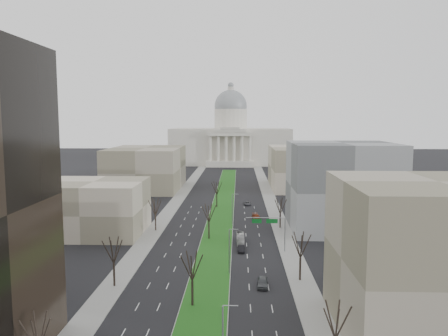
% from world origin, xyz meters
% --- Properties ---
extents(ground, '(600.00, 600.00, 0.00)m').
position_xyz_m(ground, '(0.00, 120.00, 0.00)').
color(ground, black).
rests_on(ground, ground).
extents(median, '(8.00, 222.03, 0.20)m').
position_xyz_m(median, '(0.00, 118.99, 0.10)').
color(median, '#999993').
rests_on(median, ground).
extents(sidewalk_left, '(5.00, 330.00, 0.15)m').
position_xyz_m(sidewalk_left, '(-17.50, 95.00, 0.07)').
color(sidewalk_left, gray).
rests_on(sidewalk_left, ground).
extents(sidewalk_right, '(5.00, 330.00, 0.15)m').
position_xyz_m(sidewalk_right, '(17.50, 95.00, 0.07)').
color(sidewalk_right, gray).
rests_on(sidewalk_right, ground).
extents(capitol, '(80.00, 46.00, 55.00)m').
position_xyz_m(capitol, '(0.00, 269.59, 16.31)').
color(capitol, beige).
rests_on(capitol, ground).
extents(building_beige_left, '(26.00, 22.00, 14.00)m').
position_xyz_m(building_beige_left, '(-33.00, 85.00, 7.00)').
color(building_beige_left, gray).
rests_on(building_beige_left, ground).
extents(building_tan_right, '(26.00, 24.00, 22.00)m').
position_xyz_m(building_tan_right, '(33.00, 32.00, 11.00)').
color(building_tan_right, gray).
rests_on(building_tan_right, ground).
extents(building_grey_right, '(28.00, 26.00, 24.00)m').
position_xyz_m(building_grey_right, '(34.00, 92.00, 12.00)').
color(building_grey_right, slate).
rests_on(building_grey_right, ground).
extents(building_far_left, '(30.00, 40.00, 18.00)m').
position_xyz_m(building_far_left, '(-35.00, 160.00, 9.00)').
color(building_far_left, gray).
rests_on(building_far_left, ground).
extents(building_far_right, '(30.00, 40.00, 18.00)m').
position_xyz_m(building_far_right, '(35.00, 165.00, 9.00)').
color(building_far_right, gray).
rests_on(building_far_right, ground).
extents(tree_left_near, '(5.10, 5.10, 9.18)m').
position_xyz_m(tree_left_near, '(-17.20, 18.00, 6.61)').
color(tree_left_near, black).
rests_on(tree_left_near, ground).
extents(tree_left_mid, '(5.40, 5.40, 9.72)m').
position_xyz_m(tree_left_mid, '(-17.20, 48.00, 7.00)').
color(tree_left_mid, black).
rests_on(tree_left_mid, ground).
extents(tree_left_far, '(5.28, 5.28, 9.50)m').
position_xyz_m(tree_left_far, '(-17.20, 88.00, 6.84)').
color(tree_left_far, black).
rests_on(tree_left_far, ground).
extents(tree_right_near, '(5.16, 5.16, 9.29)m').
position_xyz_m(tree_right_near, '(17.20, 22.00, 6.69)').
color(tree_right_near, black).
rests_on(tree_right_near, ground).
extents(tree_right_mid, '(5.52, 5.52, 9.94)m').
position_xyz_m(tree_right_mid, '(17.20, 52.00, 7.16)').
color(tree_right_mid, black).
rests_on(tree_right_mid, ground).
extents(tree_right_far, '(5.04, 5.04, 9.07)m').
position_xyz_m(tree_right_far, '(17.20, 92.00, 6.53)').
color(tree_right_far, black).
rests_on(tree_right_far, ground).
extents(tree_median_a, '(5.40, 5.40, 9.72)m').
position_xyz_m(tree_median_a, '(-2.00, 40.00, 7.00)').
color(tree_median_a, black).
rests_on(tree_median_a, ground).
extents(tree_median_b, '(5.40, 5.40, 9.72)m').
position_xyz_m(tree_median_b, '(-2.00, 80.00, 7.00)').
color(tree_median_b, black).
rests_on(tree_median_b, ground).
extents(tree_median_c, '(5.40, 5.40, 9.72)m').
position_xyz_m(tree_median_c, '(-2.00, 120.00, 7.00)').
color(tree_median_c, black).
rests_on(tree_median_c, ground).
extents(streetlamp_median_b, '(1.90, 0.20, 9.16)m').
position_xyz_m(streetlamp_median_b, '(3.76, 55.00, 4.81)').
color(streetlamp_median_b, gray).
rests_on(streetlamp_median_b, ground).
extents(streetlamp_median_c, '(1.90, 0.20, 9.16)m').
position_xyz_m(streetlamp_median_c, '(3.76, 95.00, 4.81)').
color(streetlamp_median_c, gray).
rests_on(streetlamp_median_c, ground).
extents(mast_arm_signs, '(9.12, 0.24, 8.09)m').
position_xyz_m(mast_arm_signs, '(13.49, 70.03, 6.11)').
color(mast_arm_signs, gray).
rests_on(mast_arm_signs, ground).
extents(car_grey_near, '(2.24, 4.98, 1.66)m').
position_xyz_m(car_grey_near, '(9.96, 48.77, 0.83)').
color(car_grey_near, '#46494D').
rests_on(car_grey_near, ground).
extents(car_black, '(1.54, 4.36, 1.43)m').
position_xyz_m(car_black, '(6.14, 69.90, 0.72)').
color(car_black, black).
rests_on(car_black, ground).
extents(car_red, '(2.78, 5.42, 1.50)m').
position_xyz_m(car_red, '(10.93, 102.95, 0.75)').
color(car_red, maroon).
rests_on(car_red, ground).
extents(car_grey_far, '(2.64, 4.83, 1.28)m').
position_xyz_m(car_grey_far, '(8.59, 124.54, 0.64)').
color(car_grey_far, '#424248').
rests_on(car_grey_far, ground).
extents(box_van, '(1.92, 7.97, 2.22)m').
position_xyz_m(box_van, '(6.00, 77.01, 1.11)').
color(box_van, '#BABABA').
rests_on(box_van, ground).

